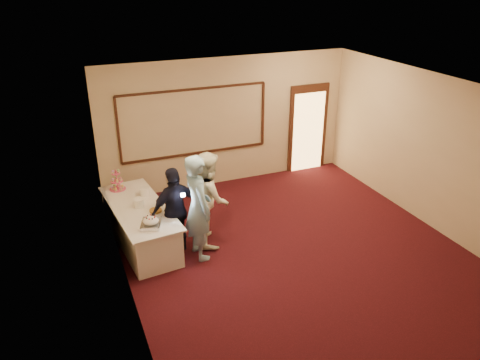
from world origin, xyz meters
The scene contains 14 objects.
floor centered at (0.00, 0.00, 0.00)m, with size 7.00×7.00×0.00m, color black.
room_walls centered at (0.00, 0.00, 2.03)m, with size 6.04×7.04×3.02m.
wall_molding centered at (-0.80, 3.47, 1.60)m, with size 3.45×0.04×1.55m.
doorway centered at (2.15, 3.45, 1.08)m, with size 1.05×0.07×2.20m.
buffet_table centered at (-2.54, 1.46, 0.39)m, with size 1.17×2.48×0.77m.
pavlova_tray centered at (-2.47, 0.69, 0.84)m, with size 0.44×0.51×0.17m.
cupcake_stand centered at (-2.77, 2.37, 0.94)m, with size 0.32×0.32×0.46m.
plate_stack_a centered at (-2.52, 1.46, 0.85)m, with size 0.19×0.19×0.16m.
plate_stack_b centered at (-2.33, 1.89, 0.85)m, with size 0.19×0.19×0.16m.
tart centered at (-2.29, 1.14, 0.80)m, with size 0.26×0.26×0.05m.
man centered at (-1.64, 0.66, 0.98)m, with size 0.71×0.47×1.95m, color #8BBBDB.
woman centered at (-1.30, 1.06, 0.90)m, with size 0.87×0.68×1.80m, color white.
guest centered at (-1.96, 0.97, 0.82)m, with size 0.96×0.40×1.64m, color black.
camera_flash centered at (-1.88, 0.73, 1.22)m, with size 0.07×0.04×0.05m, color white.
Camera 1 is at (-3.71, -6.28, 4.78)m, focal length 35.00 mm.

